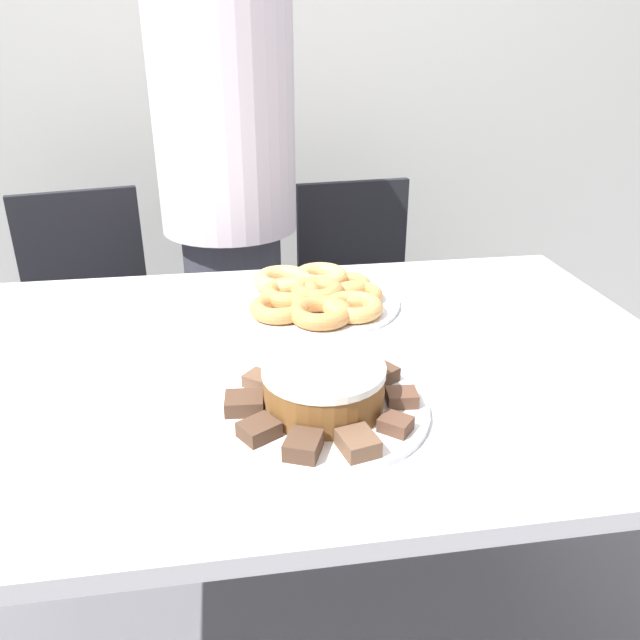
{
  "coord_description": "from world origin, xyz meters",
  "views": [
    {
      "loc": [
        -0.12,
        -1.01,
        1.31
      ],
      "look_at": [
        0.04,
        0.02,
        0.83
      ],
      "focal_mm": 35.0,
      "sensor_mm": 36.0,
      "label": 1
    }
  ],
  "objects_px": {
    "napkin": "(586,351)",
    "office_chair_left": "(96,339)",
    "plate_donuts": "(317,302)",
    "frosted_cake": "(324,386)",
    "office_chair_right": "(363,322)",
    "person_standing": "(230,212)",
    "plate_cake": "(324,409)"
  },
  "relations": [
    {
      "from": "person_standing",
      "to": "office_chair_left",
      "type": "xyz_separation_m",
      "value": [
        -0.46,
        0.09,
        -0.43
      ]
    },
    {
      "from": "office_chair_right",
      "to": "plate_donuts",
      "type": "relative_size",
      "value": 2.4
    },
    {
      "from": "plate_cake",
      "to": "plate_donuts",
      "type": "bearing_deg",
      "value": 82.7
    },
    {
      "from": "plate_cake",
      "to": "napkin",
      "type": "xyz_separation_m",
      "value": [
        0.52,
        0.13,
        -0.0
      ]
    },
    {
      "from": "office_chair_right",
      "to": "plate_cake",
      "type": "height_order",
      "value": "office_chair_right"
    },
    {
      "from": "office_chair_left",
      "to": "napkin",
      "type": "bearing_deg",
      "value": -55.27
    },
    {
      "from": "plate_cake",
      "to": "plate_donuts",
      "type": "xyz_separation_m",
      "value": [
        0.05,
        0.43,
        0.0
      ]
    },
    {
      "from": "office_chair_right",
      "to": "plate_donuts",
      "type": "distance_m",
      "value": 0.83
    },
    {
      "from": "office_chair_right",
      "to": "frosted_cake",
      "type": "relative_size",
      "value": 4.55
    },
    {
      "from": "office_chair_right",
      "to": "napkin",
      "type": "height_order",
      "value": "office_chair_right"
    },
    {
      "from": "frosted_cake",
      "to": "office_chair_right",
      "type": "bearing_deg",
      "value": 73.95
    },
    {
      "from": "office_chair_left",
      "to": "office_chair_right",
      "type": "distance_m",
      "value": 0.9
    },
    {
      "from": "office_chair_left",
      "to": "frosted_cake",
      "type": "height_order",
      "value": "office_chair_left"
    },
    {
      "from": "person_standing",
      "to": "office_chair_left",
      "type": "height_order",
      "value": "person_standing"
    },
    {
      "from": "person_standing",
      "to": "office_chair_right",
      "type": "distance_m",
      "value": 0.62
    },
    {
      "from": "person_standing",
      "to": "office_chair_right",
      "type": "bearing_deg",
      "value": 11.67
    },
    {
      "from": "person_standing",
      "to": "napkin",
      "type": "relative_size",
      "value": 10.82
    },
    {
      "from": "office_chair_left",
      "to": "napkin",
      "type": "xyz_separation_m",
      "value": [
        1.1,
        -0.99,
        0.38
      ]
    },
    {
      "from": "office_chair_left",
      "to": "person_standing",
      "type": "bearing_deg",
      "value": -24.24
    },
    {
      "from": "office_chair_left",
      "to": "frosted_cake",
      "type": "distance_m",
      "value": 1.32
    },
    {
      "from": "person_standing",
      "to": "plate_cake",
      "type": "relative_size",
      "value": 4.86
    },
    {
      "from": "office_chair_left",
      "to": "plate_donuts",
      "type": "height_order",
      "value": "office_chair_left"
    },
    {
      "from": "plate_cake",
      "to": "napkin",
      "type": "bearing_deg",
      "value": 13.7
    },
    {
      "from": "office_chair_left",
      "to": "office_chair_right",
      "type": "xyz_separation_m",
      "value": [
        0.9,
        0.0,
        0.0
      ]
    },
    {
      "from": "plate_cake",
      "to": "frosted_cake",
      "type": "xyz_separation_m",
      "value": [
        -0.0,
        -0.0,
        0.04
      ]
    },
    {
      "from": "plate_cake",
      "to": "office_chair_left",
      "type": "bearing_deg",
      "value": 117.47
    },
    {
      "from": "napkin",
      "to": "office_chair_left",
      "type": "bearing_deg",
      "value": 137.94
    },
    {
      "from": "plate_donuts",
      "to": "frosted_cake",
      "type": "xyz_separation_m",
      "value": [
        -0.05,
        -0.43,
        0.04
      ]
    },
    {
      "from": "office_chair_left",
      "to": "plate_donuts",
      "type": "xyz_separation_m",
      "value": [
        0.63,
        -0.69,
        0.38
      ]
    },
    {
      "from": "office_chair_right",
      "to": "plate_cake",
      "type": "xyz_separation_m",
      "value": [
        -0.32,
        -1.12,
        0.38
      ]
    },
    {
      "from": "person_standing",
      "to": "frosted_cake",
      "type": "distance_m",
      "value": 1.03
    },
    {
      "from": "person_standing",
      "to": "napkin",
      "type": "xyz_separation_m",
      "value": [
        0.64,
        -0.9,
        -0.06
      ]
    }
  ]
}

